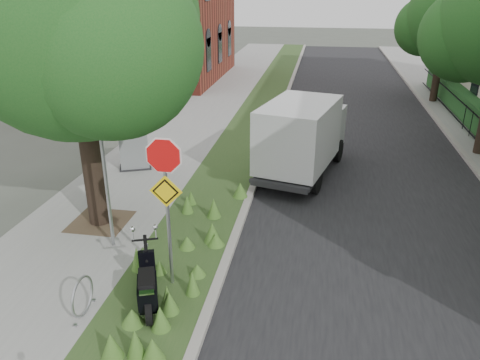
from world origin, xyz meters
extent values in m
plane|color=#4C5147|center=(0.00, 0.00, 0.00)|extent=(120.00, 120.00, 0.00)
cube|color=gray|center=(-4.25, 10.00, 0.06)|extent=(3.50, 60.00, 0.12)
cube|color=#2F4D21|center=(-1.50, 10.00, 0.06)|extent=(2.00, 60.00, 0.12)
cube|color=#9E9991|center=(-0.50, 10.00, 0.07)|extent=(0.20, 60.00, 0.13)
cube|color=black|center=(3.00, 10.00, 0.01)|extent=(7.00, 60.00, 0.01)
cube|color=#9E9991|center=(6.50, 10.00, 0.07)|extent=(0.20, 60.00, 0.13)
cylinder|color=black|center=(-4.00, 2.80, 2.36)|extent=(0.52, 0.52, 4.48)
sphere|color=#1C541D|center=(-4.00, 2.80, 5.08)|extent=(5.40, 5.40, 5.40)
sphere|color=#1C541D|center=(-5.21, 3.61, 4.41)|extent=(4.05, 4.05, 4.05)
sphere|color=#1C541D|center=(-2.92, 2.12, 4.54)|extent=(3.78, 3.78, 3.78)
cube|color=#473828|center=(-4.00, 2.80, 0.12)|extent=(1.40, 1.40, 0.01)
cylinder|color=#A5A8AD|center=(-3.20, 1.80, 2.12)|extent=(0.08, 0.08, 4.00)
torus|color=#A5A8AD|center=(-2.70, -0.60, 0.50)|extent=(0.05, 0.77, 0.77)
cube|color=#A5A8AD|center=(-2.70, -0.96, 0.14)|extent=(0.06, 0.06, 0.04)
cube|color=#A5A8AD|center=(-2.70, -0.24, 0.14)|extent=(0.06, 0.06, 0.04)
cylinder|color=#A5A8AD|center=(-1.40, 0.60, 1.62)|extent=(0.07, 0.07, 3.00)
cylinder|color=red|center=(-1.40, 0.57, 2.87)|extent=(0.86, 0.03, 0.86)
cylinder|color=white|center=(-1.40, 0.58, 2.87)|extent=(0.94, 0.02, 0.94)
cube|color=yellow|center=(-1.40, 0.57, 2.17)|extent=(0.64, 0.03, 0.64)
cube|color=maroon|center=(-9.50, 22.00, 4.00)|extent=(9.00, 10.00, 8.00)
sphere|color=#1C541D|center=(6.05, 10.63, 4.06)|extent=(3.15, 3.15, 3.15)
cylinder|color=black|center=(7.00, 18.00, 1.94)|extent=(0.36, 0.36, 3.64)
sphere|color=#1C541D|center=(7.00, 18.00, 4.15)|extent=(3.80, 3.80, 3.80)
sphere|color=#1C541D|center=(6.14, 18.57, 3.67)|extent=(2.85, 2.85, 2.85)
sphere|color=#1C541D|center=(7.76, 17.52, 3.77)|extent=(2.66, 2.66, 2.66)
cylinder|color=black|center=(-1.86, 0.49, 0.37)|extent=(0.29, 0.51, 0.51)
cylinder|color=black|center=(-1.43, -0.64, 0.37)|extent=(0.29, 0.51, 0.51)
cube|color=black|center=(-1.63, -0.12, 0.39)|extent=(0.70, 1.16, 0.18)
cube|color=black|center=(-1.51, -0.44, 0.63)|extent=(0.55, 0.72, 0.39)
cube|color=black|center=(-1.53, -0.39, 0.88)|extent=(0.48, 0.65, 0.12)
cube|color=#262628|center=(0.85, 7.19, 0.44)|extent=(2.72, 4.79, 0.15)
cube|color=#B7BABC|center=(1.26, 8.89, 1.16)|extent=(1.98, 1.57, 1.36)
cube|color=silver|center=(0.74, 6.74, 1.50)|extent=(2.59, 3.59, 1.87)
cube|color=#262628|center=(-4.52, 6.52, 0.14)|extent=(1.19, 1.01, 0.04)
cube|color=gray|center=(-4.52, 6.52, 0.79)|extent=(1.04, 0.86, 1.35)
camera|label=1|loc=(1.31, -6.97, 5.76)|focal=35.00mm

